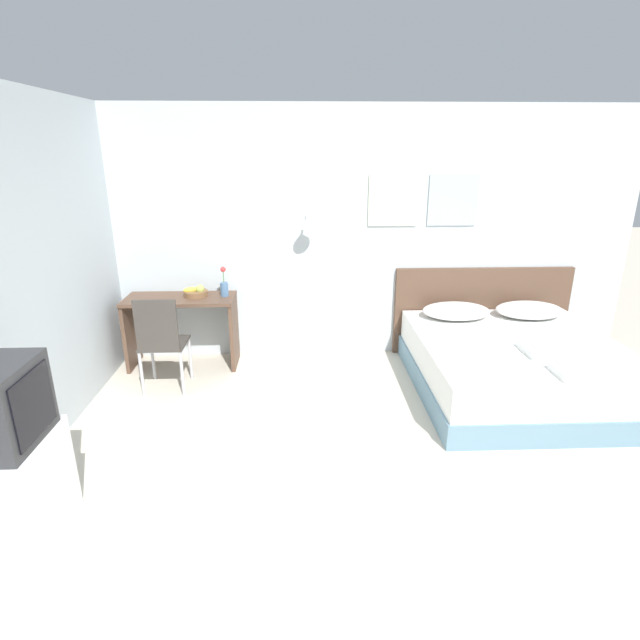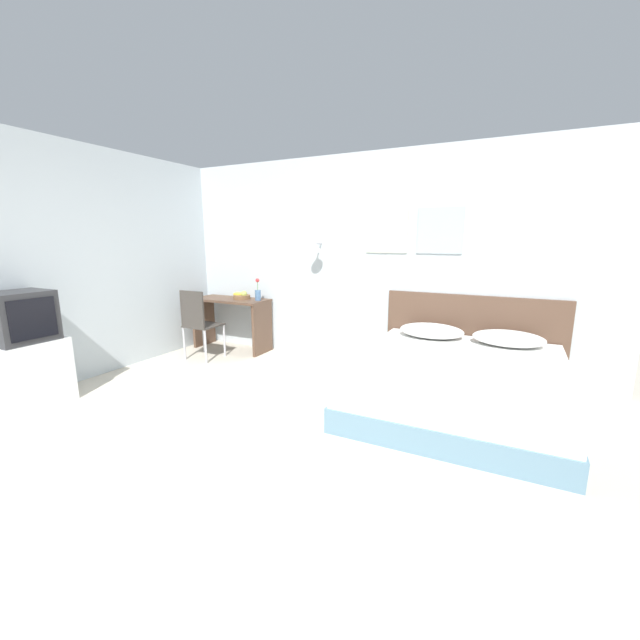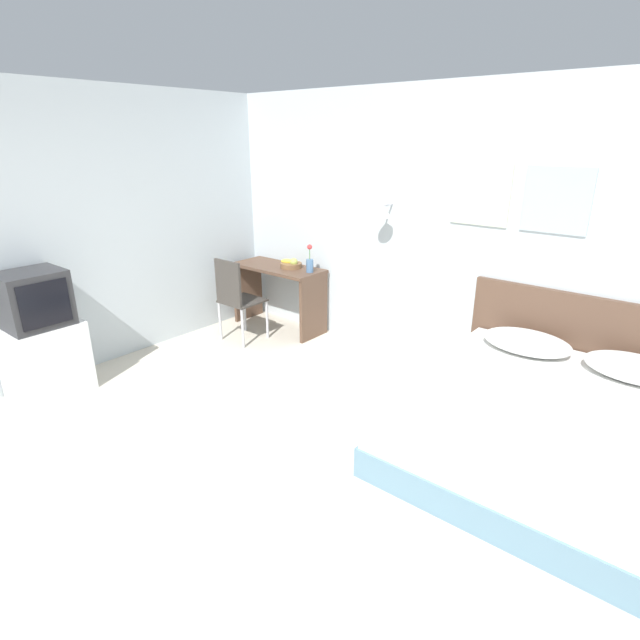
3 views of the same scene
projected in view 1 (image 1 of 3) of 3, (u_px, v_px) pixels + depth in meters
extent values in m
plane|color=beige|center=(409.00, 540.00, 2.99)|extent=(24.00, 24.00, 0.00)
cube|color=silver|center=(358.00, 236.00, 5.34)|extent=(5.95, 0.06, 2.65)
cube|color=beige|center=(393.00, 201.00, 5.19)|extent=(0.52, 0.02, 0.52)
cube|color=#A8B7BC|center=(453.00, 200.00, 5.22)|extent=(0.52, 0.02, 0.52)
cylinder|color=#B2B2B7|center=(307.00, 217.00, 5.14)|extent=(0.02, 0.16, 0.02)
cone|color=white|center=(307.00, 223.00, 5.07)|extent=(0.17, 0.17, 0.12)
cube|color=#66899E|center=(514.00, 380.00, 4.78)|extent=(1.85, 1.96, 0.22)
cube|color=white|center=(517.00, 356.00, 4.70)|extent=(1.81, 1.93, 0.29)
cube|color=brown|center=(481.00, 310.00, 5.61)|extent=(1.97, 0.06, 0.98)
ellipsoid|color=white|center=(456.00, 311.00, 5.26)|extent=(0.71, 0.48, 0.15)
ellipsoid|color=white|center=(529.00, 310.00, 5.29)|extent=(0.71, 0.48, 0.15)
cube|color=white|center=(544.00, 350.00, 4.36)|extent=(0.35, 0.34, 0.06)
cube|color=white|center=(572.00, 372.00, 3.94)|extent=(0.26, 0.29, 0.06)
cube|color=brown|center=(180.00, 299.00, 5.16)|extent=(1.12, 0.49, 0.03)
cube|color=brown|center=(131.00, 334.00, 5.26)|extent=(0.04, 0.45, 0.72)
cube|color=brown|center=(234.00, 332.00, 5.31)|extent=(0.04, 0.45, 0.72)
cube|color=#3D3833|center=(164.00, 343.00, 4.75)|extent=(0.41, 0.41, 0.02)
cube|color=#3D3833|center=(156.00, 325.00, 4.49)|extent=(0.38, 0.03, 0.48)
cylinder|color=#B7B7BC|center=(153.00, 358.00, 5.00)|extent=(0.03, 0.03, 0.45)
cylinder|color=#B7B7BC|center=(190.00, 358.00, 5.01)|extent=(0.03, 0.03, 0.45)
cylinder|color=#B7B7BC|center=(142.00, 374.00, 4.64)|extent=(0.03, 0.03, 0.45)
cylinder|color=#B7B7BC|center=(182.00, 374.00, 4.66)|extent=(0.03, 0.03, 0.45)
cylinder|color=brown|center=(196.00, 293.00, 5.20)|extent=(0.25, 0.25, 0.05)
sphere|color=#B2C156|center=(200.00, 289.00, 5.18)|extent=(0.09, 0.09, 0.09)
ellipsoid|color=yellow|center=(191.00, 290.00, 5.18)|extent=(0.17, 0.11, 0.06)
cylinder|color=#4C7099|center=(224.00, 289.00, 5.18)|extent=(0.08, 0.08, 0.15)
cylinder|color=#3D7538|center=(223.00, 276.00, 5.13)|extent=(0.01, 0.01, 0.14)
sphere|color=#DB3838|center=(223.00, 269.00, 5.11)|extent=(0.06, 0.06, 0.06)
cube|color=white|center=(12.00, 491.00, 2.91)|extent=(0.46, 0.63, 0.65)
cube|color=black|center=(34.00, 405.00, 2.73)|extent=(0.01, 0.40, 0.37)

